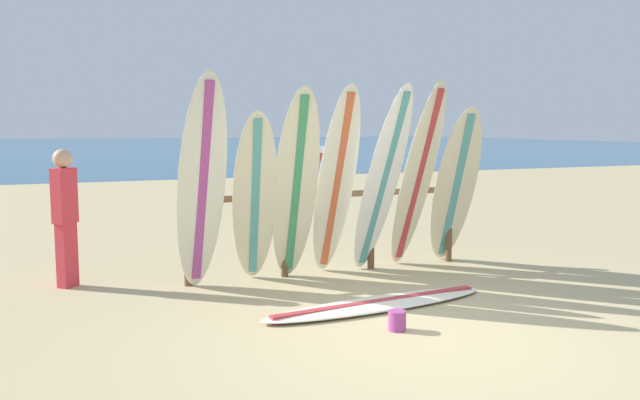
# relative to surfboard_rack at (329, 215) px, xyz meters

# --- Properties ---
(ground_plane) EXTENTS (120.00, 120.00, 0.00)m
(ground_plane) POSITION_rel_surfboard_rack_xyz_m (-0.17, -2.72, -0.74)
(ground_plane) COLOR tan
(ocean_water) EXTENTS (120.00, 80.00, 0.01)m
(ocean_water) POSITION_rel_surfboard_rack_xyz_m (-0.17, 55.28, -0.74)
(ocean_water) COLOR #1E5984
(ocean_water) RESTS_ON ground
(surfboard_rack) EXTENTS (3.69, 0.09, 1.15)m
(surfboard_rack) POSITION_rel_surfboard_rack_xyz_m (0.00, 0.00, 0.00)
(surfboard_rack) COLOR brown
(surfboard_rack) RESTS_ON ground
(surfboard_leaning_far_left) EXTENTS (0.66, 0.75, 2.45)m
(surfboard_leaning_far_left) POSITION_rel_surfboard_rack_xyz_m (-1.68, -0.33, 0.49)
(surfboard_leaning_far_left) COLOR silver
(surfboard_leaning_far_left) RESTS_ON ground
(surfboard_leaning_left) EXTENTS (0.66, 0.93, 2.04)m
(surfboard_leaning_left) POSITION_rel_surfboard_rack_xyz_m (-1.05, -0.25, 0.28)
(surfboard_leaning_left) COLOR beige
(surfboard_leaning_left) RESTS_ON ground
(surfboard_leaning_center_left) EXTENTS (0.60, 0.94, 2.31)m
(surfboard_leaning_center_left) POSITION_rel_surfboard_rack_xyz_m (-0.58, -0.36, 0.42)
(surfboard_leaning_center_left) COLOR beige
(surfboard_leaning_center_left) RESTS_ON ground
(surfboard_leaning_center) EXTENTS (0.50, 1.00, 2.36)m
(surfboard_leaning_center) POSITION_rel_surfboard_rack_xyz_m (-0.04, -0.30, 0.44)
(surfboard_leaning_center) COLOR silver
(surfboard_leaning_center) RESTS_ON ground
(surfboard_leaning_center_right) EXTENTS (0.65, 1.09, 2.37)m
(surfboard_leaning_center_right) POSITION_rel_surfboard_rack_xyz_m (0.53, -0.42, 0.45)
(surfboard_leaning_center_right) COLOR white
(surfboard_leaning_center_right) RESTS_ON ground
(surfboard_leaning_right) EXTENTS (0.63, 0.99, 2.43)m
(surfboard_leaning_right) POSITION_rel_surfboard_rack_xyz_m (1.13, -0.26, 0.47)
(surfboard_leaning_right) COLOR beige
(surfboard_leaning_right) RESTS_ON ground
(surfboard_leaning_far_right) EXTENTS (0.75, 1.09, 2.12)m
(surfboard_leaning_far_right) POSITION_rel_surfboard_rack_xyz_m (1.71, -0.26, 0.32)
(surfboard_leaning_far_right) COLOR beige
(surfboard_leaning_far_right) RESTS_ON ground
(surfboard_lying_on_sand) EXTENTS (2.68, 0.80, 0.08)m
(surfboard_lying_on_sand) POSITION_rel_surfboard_rack_xyz_m (-0.16, -1.66, -0.71)
(surfboard_lying_on_sand) COLOR white
(surfboard_lying_on_sand) RESTS_ON ground
(beachgoer_standing) EXTENTS (0.30, 0.30, 1.60)m
(beachgoer_standing) POSITION_rel_surfboard_rack_xyz_m (-3.10, 0.48, 0.14)
(beachgoer_standing) COLOR #D8333F
(beachgoer_standing) RESTS_ON ground
(small_boat_offshore) EXTENTS (2.26, 2.85, 0.71)m
(small_boat_offshore) POSITION_rel_surfboard_rack_xyz_m (11.05, 26.52, -0.48)
(small_boat_offshore) COLOR #B22D28
(small_boat_offshore) RESTS_ON ocean_water
(sand_bucket) EXTENTS (0.16, 0.16, 0.18)m
(sand_bucket) POSITION_rel_surfboard_rack_xyz_m (-0.35, -2.40, -0.65)
(sand_bucket) COLOR #A53F8C
(sand_bucket) RESTS_ON ground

